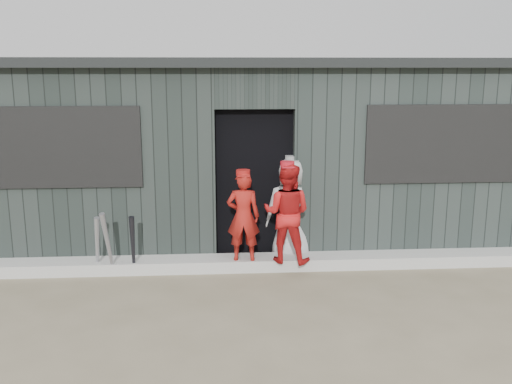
{
  "coord_description": "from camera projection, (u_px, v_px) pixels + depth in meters",
  "views": [
    {
      "loc": [
        -0.47,
        -5.05,
        2.5
      ],
      "look_at": [
        0.0,
        1.8,
        1.0
      ],
      "focal_mm": 40.0,
      "sensor_mm": 36.0,
      "label": 1
    }
  ],
  "objects": [
    {
      "name": "curb",
      "position": [
        256.0,
        263.0,
        7.25
      ],
      "size": [
        8.0,
        0.36,
        0.15
      ],
      "primitive_type": "cube",
      "color": "#A4A49F",
      "rests_on": "ground"
    },
    {
      "name": "player_red_left",
      "position": [
        243.0,
        217.0,
        7.01
      ],
      "size": [
        0.43,
        0.3,
        1.12
      ],
      "primitive_type": "imported",
      "rotation": [
        0.0,
        0.0,
        3.07
      ],
      "color": "maroon",
      "rests_on": "curb"
    },
    {
      "name": "bat_left",
      "position": [
        97.0,
        245.0,
        6.96
      ],
      "size": [
        0.15,
        0.25,
        0.76
      ],
      "primitive_type": "cone",
      "rotation": [
        0.23,
        0.0,
        0.38
      ],
      "color": "#919299",
      "rests_on": "ground"
    },
    {
      "name": "bat_mid",
      "position": [
        108.0,
        245.0,
        6.83
      ],
      "size": [
        0.14,
        0.32,
        0.85
      ],
      "primitive_type": "cone",
      "rotation": [
        0.29,
        0.0,
        -0.24
      ],
      "color": "gray",
      "rests_on": "ground"
    },
    {
      "name": "bat_right",
      "position": [
        133.0,
        246.0,
        6.93
      ],
      "size": [
        0.09,
        0.21,
        0.77
      ],
      "primitive_type": "cone",
      "rotation": [
        0.18,
        0.0,
        0.13
      ],
      "color": "black",
      "rests_on": "ground"
    },
    {
      "name": "dugout",
      "position": [
        248.0,
        150.0,
        8.63
      ],
      "size": [
        8.3,
        3.3,
        2.62
      ],
      "color": "black",
      "rests_on": "ground"
    },
    {
      "name": "ground",
      "position": [
        269.0,
        333.0,
        5.49
      ],
      "size": [
        80.0,
        80.0,
        0.0
      ],
      "primitive_type": "plane",
      "color": "brown",
      "rests_on": "ground"
    },
    {
      "name": "player_red_right",
      "position": [
        287.0,
        213.0,
        6.95
      ],
      "size": [
        0.72,
        0.64,
        1.23
      ],
      "primitive_type": "imported",
      "rotation": [
        0.0,
        0.0,
        2.8
      ],
      "color": "red",
      "rests_on": "curb"
    },
    {
      "name": "player_grey_back",
      "position": [
        291.0,
        210.0,
        7.43
      ],
      "size": [
        0.69,
        0.46,
        1.38
      ],
      "primitive_type": "imported",
      "rotation": [
        0.0,
        0.0,
        3.18
      ],
      "color": "#ACACAC",
      "rests_on": "ground"
    }
  ]
}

